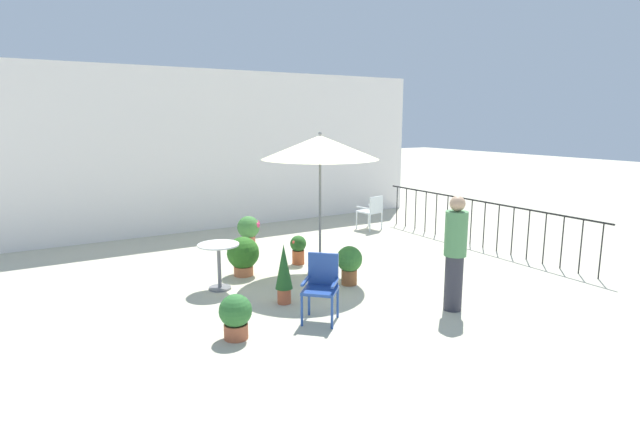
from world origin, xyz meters
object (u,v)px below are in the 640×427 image
at_px(cafe_table_0, 219,258).
at_px(potted_plant_4, 349,262).
at_px(potted_plant_5, 236,315).
at_px(potted_plant_0, 284,272).
at_px(potted_plant_2, 243,255).
at_px(potted_plant_1, 249,228).
at_px(patio_chair_0, 321,283).
at_px(patio_chair_1, 372,210).
at_px(patio_umbrella_0, 320,149).
at_px(standing_person, 455,252).
at_px(potted_plant_3, 298,248).

xyz_separation_m(cafe_table_0, potted_plant_4, (1.95, -0.91, -0.14)).
bearing_deg(potted_plant_5, potted_plant_0, 36.06).
bearing_deg(potted_plant_2, potted_plant_1, 64.45).
bearing_deg(potted_plant_1, potted_plant_4, -84.64).
bearing_deg(patio_chair_0, patio_chair_1, 46.40).
xyz_separation_m(patio_umbrella_0, patio_chair_0, (-1.10, -1.85, -1.72)).
relative_size(potted_plant_4, standing_person, 0.39).
relative_size(patio_umbrella_0, potted_plant_3, 4.55).
distance_m(cafe_table_0, potted_plant_3, 1.92).
height_order(patio_chair_0, patio_chair_1, patio_chair_0).
height_order(potted_plant_2, standing_person, standing_person).
relative_size(potted_plant_2, potted_plant_5, 1.20).
height_order(potted_plant_4, potted_plant_5, potted_plant_4).
bearing_deg(cafe_table_0, potted_plant_3, 18.67).
xyz_separation_m(cafe_table_0, potted_plant_1, (1.63, 2.59, -0.18)).
relative_size(potted_plant_3, potted_plant_5, 0.95).
height_order(cafe_table_0, potted_plant_0, potted_plant_0).
relative_size(patio_chair_1, potted_plant_1, 1.37).
height_order(potted_plant_1, potted_plant_4, potted_plant_4).
relative_size(potted_plant_5, standing_person, 0.35).
xyz_separation_m(potted_plant_3, potted_plant_4, (0.15, -1.52, 0.07)).
relative_size(cafe_table_0, potted_plant_1, 1.21).
bearing_deg(standing_person, potted_plant_0, 142.87).
relative_size(cafe_table_0, potted_plant_0, 0.83).
bearing_deg(potted_plant_2, standing_person, -57.57).
height_order(cafe_table_0, potted_plant_1, cafe_table_0).
relative_size(patio_chair_0, standing_person, 0.55).
height_order(patio_chair_0, potted_plant_2, patio_chair_0).
xyz_separation_m(potted_plant_0, potted_plant_1, (1.01, 3.71, -0.15)).
bearing_deg(patio_chair_0, potted_plant_4, 41.44).
height_order(patio_umbrella_0, standing_person, patio_umbrella_0).
distance_m(patio_umbrella_0, patio_chair_0, 2.75).
height_order(cafe_table_0, potted_plant_5, cafe_table_0).
height_order(potted_plant_1, potted_plant_3, potted_plant_1).
bearing_deg(potted_plant_0, patio_chair_0, -79.29).
distance_m(potted_plant_0, potted_plant_1, 3.85).
bearing_deg(patio_chair_1, potted_plant_4, -131.81).
height_order(potted_plant_2, potted_plant_3, potted_plant_2).
relative_size(cafe_table_0, standing_person, 0.45).
bearing_deg(patio_umbrella_0, patio_chair_0, -120.62).
xyz_separation_m(patio_chair_0, patio_chair_1, (4.10, 4.30, -0.02)).
bearing_deg(potted_plant_5, patio_umbrella_0, 37.76).
bearing_deg(patio_chair_1, potted_plant_5, -141.41).
height_order(potted_plant_0, potted_plant_4, potted_plant_0).
xyz_separation_m(cafe_table_0, potted_plant_5, (-0.48, -1.92, -0.21)).
xyz_separation_m(patio_chair_0, potted_plant_1, (0.86, 4.54, -0.18)).
relative_size(patio_umbrella_0, potted_plant_2, 3.62).
bearing_deg(potted_plant_0, patio_umbrella_0, 39.19).
relative_size(patio_umbrella_0, standing_person, 1.50).
xyz_separation_m(cafe_table_0, potted_plant_0, (0.61, -1.13, -0.03)).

